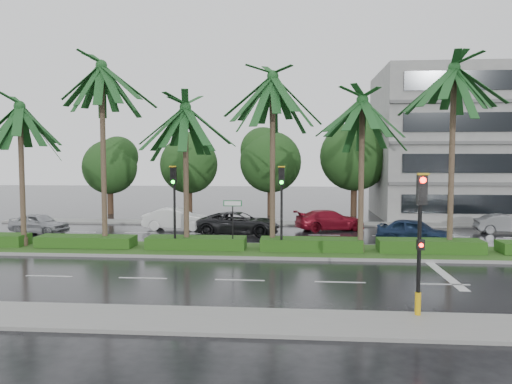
# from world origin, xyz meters

# --- Properties ---
(ground) EXTENTS (120.00, 120.00, 0.00)m
(ground) POSITION_xyz_m (0.00, 0.00, 0.00)
(ground) COLOR black
(ground) RESTS_ON ground
(near_sidewalk) EXTENTS (40.00, 2.40, 0.12)m
(near_sidewalk) POSITION_xyz_m (0.00, -10.20, 0.06)
(near_sidewalk) COLOR gray
(near_sidewalk) RESTS_ON ground
(far_sidewalk) EXTENTS (40.00, 2.00, 0.12)m
(far_sidewalk) POSITION_xyz_m (0.00, 12.00, 0.06)
(far_sidewalk) COLOR gray
(far_sidewalk) RESTS_ON ground
(median) EXTENTS (36.00, 4.00, 0.15)m
(median) POSITION_xyz_m (0.00, 1.00, 0.08)
(median) COLOR gray
(median) RESTS_ON ground
(hedge) EXTENTS (35.20, 1.40, 0.60)m
(hedge) POSITION_xyz_m (0.00, 1.00, 0.45)
(hedge) COLOR #1E4012
(hedge) RESTS_ON median
(lane_markings) EXTENTS (34.00, 13.06, 0.01)m
(lane_markings) POSITION_xyz_m (3.04, -0.43, 0.01)
(lane_markings) COLOR silver
(lane_markings) RESTS_ON ground
(palm_row) EXTENTS (26.30, 4.20, 10.41)m
(palm_row) POSITION_xyz_m (-1.25, 1.02, 7.87)
(palm_row) COLOR #49372A
(palm_row) RESTS_ON median
(signal_near) EXTENTS (0.34, 0.45, 4.36)m
(signal_near) POSITION_xyz_m (6.00, -9.39, 2.50)
(signal_near) COLOR black
(signal_near) RESTS_ON near_sidewalk
(signal_median_left) EXTENTS (0.34, 0.42, 4.36)m
(signal_median_left) POSITION_xyz_m (-4.00, 0.30, 3.00)
(signal_median_left) COLOR black
(signal_median_left) RESTS_ON median
(signal_median_right) EXTENTS (0.34, 0.42, 4.36)m
(signal_median_right) POSITION_xyz_m (1.50, 0.30, 3.00)
(signal_median_right) COLOR black
(signal_median_right) RESTS_ON median
(street_sign) EXTENTS (0.95, 0.09, 2.60)m
(street_sign) POSITION_xyz_m (-1.00, 0.48, 2.12)
(street_sign) COLOR black
(street_sign) RESTS_ON median
(bg_trees) EXTENTS (33.01, 5.72, 8.26)m
(bg_trees) POSITION_xyz_m (1.65, 17.59, 4.88)
(bg_trees) COLOR #3D271B
(bg_trees) RESTS_ON ground
(building) EXTENTS (16.00, 10.00, 12.00)m
(building) POSITION_xyz_m (17.00, 18.00, 6.00)
(building) COLOR slate
(building) RESTS_ON ground
(car_silver) EXTENTS (2.45, 4.21, 1.35)m
(car_silver) POSITION_xyz_m (-14.37, 6.06, 0.67)
(car_silver) COLOR #9B9DA2
(car_silver) RESTS_ON ground
(car_white) EXTENTS (1.58, 4.48, 1.47)m
(car_white) POSITION_xyz_m (-5.93, 8.60, 0.74)
(car_white) COLOR white
(car_white) RESTS_ON ground
(car_darkgrey) EXTENTS (2.67, 5.36, 1.46)m
(car_darkgrey) POSITION_xyz_m (-1.43, 6.81, 0.73)
(car_darkgrey) COLOR black
(car_darkgrey) RESTS_ON ground
(car_red) EXTENTS (3.32, 5.11, 1.38)m
(car_red) POSITION_xyz_m (4.50, 9.21, 0.69)
(car_red) COLOR maroon
(car_red) RESTS_ON ground
(car_blue) EXTENTS (3.30, 4.52, 1.43)m
(car_blue) POSITION_xyz_m (9.00, 4.28, 0.72)
(car_blue) COLOR #192B4D
(car_blue) RESTS_ON ground
(car_grey) EXTENTS (1.59, 3.84, 1.24)m
(car_grey) POSITION_xyz_m (15.82, 8.76, 0.62)
(car_grey) COLOR #525356
(car_grey) RESTS_ON ground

